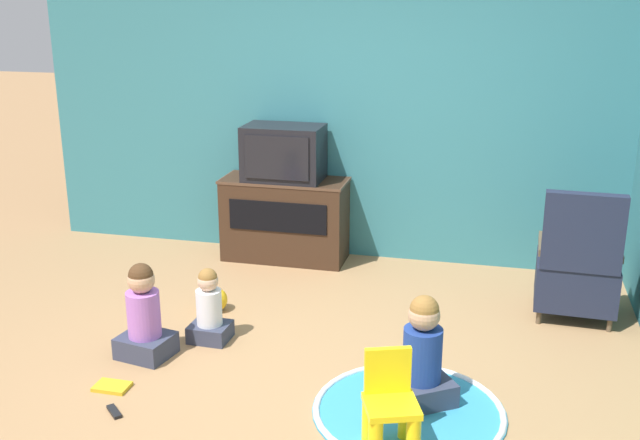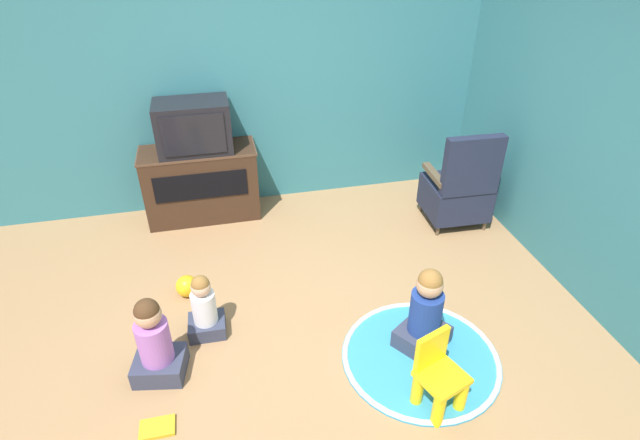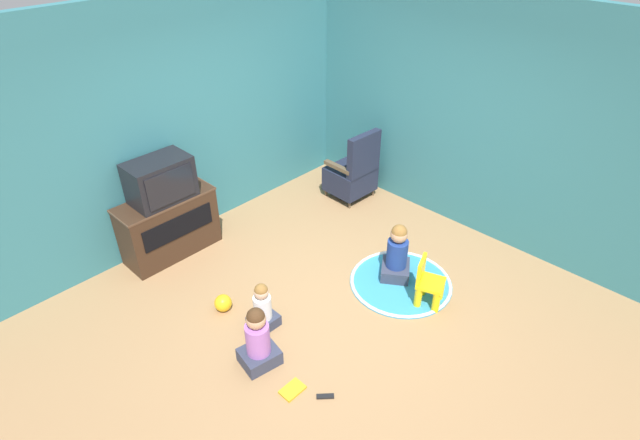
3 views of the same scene
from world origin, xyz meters
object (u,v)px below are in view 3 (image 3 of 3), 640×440
object	(u,v)px
book	(292,390)
toy_ball	(223,303)
black_armchair	(353,173)
child_watching_center	(397,255)
tv_cabinet	(169,225)
television	(160,180)
child_watching_right	(263,308)
yellow_kid_chair	(428,286)
child_watching_left	(258,340)
remote_control	(325,396)

from	to	relation	value
book	toy_ball	bearing A→B (deg)	80.95
black_armchair	child_watching_center	size ratio (longest dim) A/B	1.47
tv_cabinet	television	size ratio (longest dim) A/B	1.63
television	child_watching_center	size ratio (longest dim) A/B	1.00
book	child_watching_right	bearing A→B (deg)	66.22
child_watching_center	book	size ratio (longest dim) A/B	3.21
tv_cabinet	yellow_kid_chair	xyz separation A→B (m)	(1.35, -2.66, -0.16)
television	book	size ratio (longest dim) A/B	3.20
tv_cabinet	child_watching_center	world-z (taller)	tv_cabinet
television	toy_ball	world-z (taller)	television
black_armchair	child_watching_center	world-z (taller)	black_armchair
black_armchair	child_watching_left	world-z (taller)	black_armchair
child_watching_right	toy_ball	bearing A→B (deg)	108.49
child_watching_center	child_watching_right	bearing A→B (deg)	128.39
tv_cabinet	child_watching_center	distance (m)	2.62
child_watching_left	toy_ball	bearing A→B (deg)	87.37
black_armchair	book	size ratio (longest dim) A/B	4.72
child_watching_center	book	bearing A→B (deg)	154.78
tv_cabinet	television	world-z (taller)	television
black_armchair	yellow_kid_chair	size ratio (longest dim) A/B	1.86
child_watching_center	toy_ball	xyz separation A→B (m)	(-1.65, 0.94, -0.20)
child_watching_center	remote_control	world-z (taller)	child_watching_center
child_watching_right	television	bearing A→B (deg)	90.00
child_watching_center	black_armchair	bearing A→B (deg)	22.65
toy_ball	book	world-z (taller)	toy_ball
child_watching_right	book	xyz separation A→B (m)	(-0.34, -0.77, -0.22)
yellow_kid_chair	toy_ball	world-z (taller)	yellow_kid_chair
toy_ball	remote_control	bearing A→B (deg)	-91.76
remote_control	tv_cabinet	bearing A→B (deg)	-51.63
television	book	distance (m)	2.66
tv_cabinet	black_armchair	world-z (taller)	black_armchair
tv_cabinet	remote_control	size ratio (longest dim) A/B	7.95
tv_cabinet	book	xyz separation A→B (m)	(-0.38, -2.46, -0.37)
tv_cabinet	child_watching_left	size ratio (longest dim) A/B	1.70
remote_control	toy_ball	bearing A→B (deg)	-48.44
tv_cabinet	yellow_kid_chair	size ratio (longest dim) A/B	2.06
tv_cabinet	child_watching_left	world-z (taller)	tv_cabinet
child_watching_left	remote_control	bearing A→B (deg)	-68.25
child_watching_center	remote_control	distance (m)	1.80
child_watching_left	child_watching_center	bearing A→B (deg)	5.61
black_armchair	toy_ball	bearing A→B (deg)	13.39
remote_control	yellow_kid_chair	bearing A→B (deg)	-134.90
toy_ball	child_watching_left	bearing A→B (deg)	-103.12
television	black_armchair	bearing A→B (deg)	-16.09
child_watching_center	toy_ball	bearing A→B (deg)	116.21
remote_control	child_watching_left	bearing A→B (deg)	-35.43
child_watching_left	child_watching_right	distance (m)	0.46
black_armchair	child_watching_right	size ratio (longest dim) A/B	1.89
tv_cabinet	yellow_kid_chair	bearing A→B (deg)	-63.00
black_armchair	child_watching_left	bearing A→B (deg)	27.19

